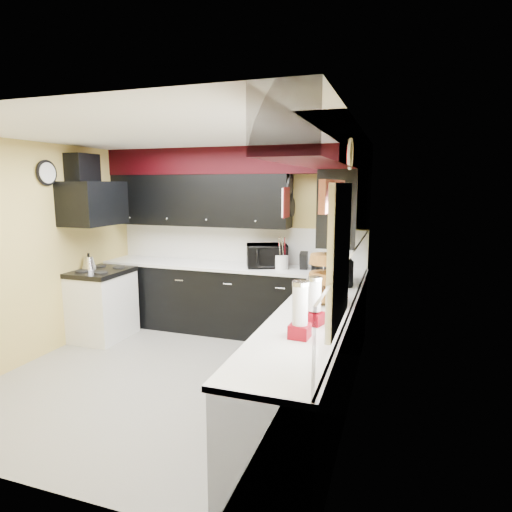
{
  "coord_description": "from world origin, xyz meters",
  "views": [
    {
      "loc": [
        2.15,
        -3.77,
        2.02
      ],
      "look_at": [
        0.62,
        0.79,
        1.21
      ],
      "focal_mm": 30.0,
      "sensor_mm": 36.0,
      "label": 1
    }
  ],
  "objects_px": {
    "utensil_crock": "(282,262)",
    "knife_block": "(304,261)",
    "toaster_oven": "(267,256)",
    "microwave": "(332,270)",
    "kettle": "(89,263)"
  },
  "relations": [
    {
      "from": "toaster_oven",
      "to": "microwave",
      "type": "bearing_deg",
      "value": -57.8
    },
    {
      "from": "microwave",
      "to": "knife_block",
      "type": "xyz_separation_m",
      "value": [
        -0.46,
        0.67,
        -0.04
      ]
    },
    {
      "from": "microwave",
      "to": "kettle",
      "type": "xyz_separation_m",
      "value": [
        -3.16,
        -0.1,
        -0.08
      ]
    },
    {
      "from": "toaster_oven",
      "to": "kettle",
      "type": "height_order",
      "value": "toaster_oven"
    },
    {
      "from": "utensil_crock",
      "to": "knife_block",
      "type": "distance_m",
      "value": 0.29
    },
    {
      "from": "toaster_oven",
      "to": "utensil_crock",
      "type": "xyz_separation_m",
      "value": [
        0.22,
        -0.09,
        -0.06
      ]
    },
    {
      "from": "microwave",
      "to": "toaster_oven",
      "type": "bearing_deg",
      "value": 32.69
    },
    {
      "from": "toaster_oven",
      "to": "microwave",
      "type": "height_order",
      "value": "toaster_oven"
    },
    {
      "from": "toaster_oven",
      "to": "utensil_crock",
      "type": "bearing_deg",
      "value": -43.31
    },
    {
      "from": "utensil_crock",
      "to": "knife_block",
      "type": "xyz_separation_m",
      "value": [
        0.27,
        0.08,
        0.02
      ]
    },
    {
      "from": "toaster_oven",
      "to": "microwave",
      "type": "distance_m",
      "value": 1.17
    },
    {
      "from": "microwave",
      "to": "kettle",
      "type": "relative_size",
      "value": 2.89
    },
    {
      "from": "utensil_crock",
      "to": "knife_block",
      "type": "bearing_deg",
      "value": 15.62
    },
    {
      "from": "knife_block",
      "to": "kettle",
      "type": "relative_size",
      "value": 1.19
    },
    {
      "from": "utensil_crock",
      "to": "toaster_oven",
      "type": "bearing_deg",
      "value": 159.02
    }
  ]
}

